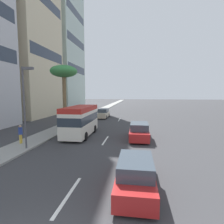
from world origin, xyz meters
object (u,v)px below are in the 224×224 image
object	(u,v)px
car_second	(139,131)
car_third	(103,113)
pedestrian_near_lamp	(20,133)
minibus_lead	(80,120)
car_fourth	(136,174)
street_lamp	(25,98)
palm_tree	(64,74)
pedestrian_mid_block	(69,117)

from	to	relation	value
car_second	car_third	xyz separation A→B (m)	(14.45, 6.45, 0.03)
car_second	pedestrian_near_lamp	xyz separation A→B (m)	(-3.61, 10.35, 0.27)
car_third	pedestrian_near_lamp	size ratio (longest dim) A/B	2.88
minibus_lead	car_fourth	distance (m)	11.53
car_third	car_fourth	xyz separation A→B (m)	(-23.85, -6.18, -0.06)
street_lamp	minibus_lead	bearing A→B (deg)	-27.18
car_third	street_lamp	size ratio (longest dim) A/B	0.73
palm_tree	street_lamp	world-z (taller)	palm_tree
car_second	pedestrian_mid_block	bearing A→B (deg)	55.08
car_fourth	street_lamp	xyz separation A→B (m)	(4.59, 8.63, 3.41)
pedestrian_near_lamp	car_third	bearing A→B (deg)	37.00
car_third	palm_tree	size ratio (longest dim) A/B	0.59
minibus_lead	pedestrian_mid_block	bearing A→B (deg)	-149.00
car_fourth	palm_tree	size ratio (longest dim) A/B	0.58
car_second	car_fourth	distance (m)	9.40
pedestrian_near_lamp	palm_tree	size ratio (longest dim) A/B	0.21
car_fourth	pedestrian_mid_block	distance (m)	19.33
pedestrian_mid_block	street_lamp	xyz separation A→B (m)	(-11.96, -1.34, 3.09)
palm_tree	street_lamp	distance (m)	9.42
minibus_lead	street_lamp	distance (m)	6.37
minibus_lead	car_second	bearing A→B (deg)	85.98
car_second	car_fourth	world-z (taller)	car_second
minibus_lead	car_second	world-z (taller)	minibus_lead
car_third	street_lamp	xyz separation A→B (m)	(-19.26, 2.45, 3.35)
pedestrian_mid_block	street_lamp	bearing A→B (deg)	-133.42
car_third	pedestrian_mid_block	world-z (taller)	pedestrian_mid_block
pedestrian_near_lamp	palm_tree	distance (m)	9.83
minibus_lead	pedestrian_near_lamp	distance (m)	5.82
pedestrian_near_lamp	pedestrian_mid_block	size ratio (longest dim) A/B	0.99
car_fourth	palm_tree	distance (m)	17.56
car_second	street_lamp	bearing A→B (deg)	118.36
minibus_lead	pedestrian_near_lamp	size ratio (longest dim) A/B	3.88
car_third	palm_tree	distance (m)	12.42
car_second	pedestrian_near_lamp	bearing A→B (deg)	109.21
car_second	palm_tree	xyz separation A→B (m)	(4.15, 9.51, 6.26)
pedestrian_mid_block	street_lamp	distance (m)	12.43
pedestrian_mid_block	palm_tree	world-z (taller)	palm_tree
car_second	pedestrian_near_lamp	size ratio (longest dim) A/B	2.93
car_third	street_lamp	world-z (taller)	street_lamp
minibus_lead	car_third	bearing A→B (deg)	-179.01
palm_tree	car_third	bearing A→B (deg)	-16.53
car_third	palm_tree	bearing A→B (deg)	-16.53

